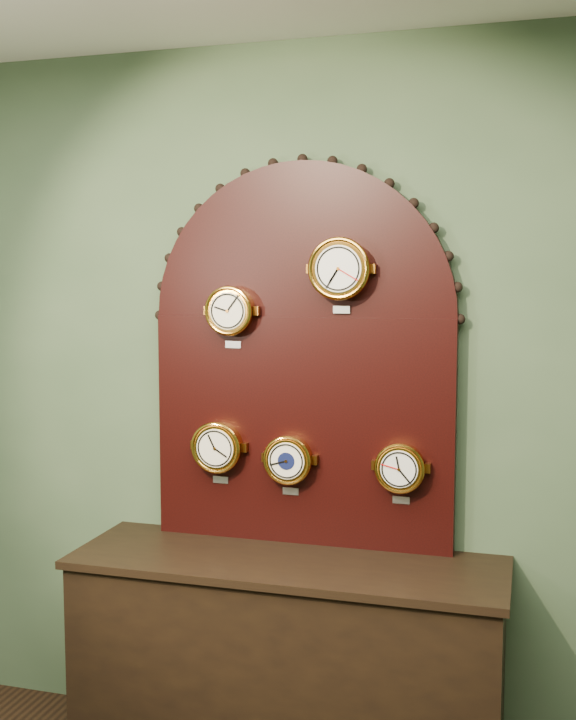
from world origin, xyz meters
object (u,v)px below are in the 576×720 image
(display_board, at_px, (302,344))
(hygrometer, at_px, (218,447))
(roman_clock, at_px, (230,311))
(shop_counter, at_px, (287,668))
(barometer, at_px, (289,459))
(tide_clock, at_px, (400,468))
(arabic_clock, at_px, (340,269))

(display_board, relative_size, hygrometer, 5.88)
(display_board, height_order, roman_clock, display_board)
(shop_counter, distance_m, display_board, 1.25)
(barometer, distance_m, tide_clock, 0.44)
(shop_counter, distance_m, roman_clock, 1.39)
(arabic_clock, relative_size, tide_clock, 1.18)
(barometer, bearing_deg, roman_clock, 179.96)
(roman_clock, relative_size, arabic_clock, 0.86)
(arabic_clock, xyz_separation_m, barometer, (-0.20, 0.00, -0.74))
(roman_clock, relative_size, barometer, 1.00)
(arabic_clock, relative_size, hygrometer, 1.11)
(roman_clock, distance_m, barometer, 0.63)
(shop_counter, xyz_separation_m, roman_clock, (-0.27, 0.15, 1.35))
(shop_counter, height_order, tide_clock, tide_clock)
(display_board, xyz_separation_m, arabic_clock, (0.16, -0.07, 0.29))
(display_board, bearing_deg, barometer, -118.96)
(display_board, height_order, barometer, display_board)
(display_board, bearing_deg, tide_clock, -9.28)
(roman_clock, distance_m, arabic_clock, 0.47)
(roman_clock, xyz_separation_m, hygrometer, (-0.06, -0.00, -0.54))
(arabic_clock, distance_m, tide_clock, 0.78)
(tide_clock, bearing_deg, display_board, 170.72)
(hygrometer, bearing_deg, roman_clock, 0.36)
(roman_clock, bearing_deg, arabic_clock, -0.14)
(roman_clock, xyz_separation_m, tide_clock, (0.68, 0.00, -0.58))
(shop_counter, bearing_deg, arabic_clock, 42.92)
(barometer, bearing_deg, hygrometer, -179.96)
(arabic_clock, bearing_deg, roman_clock, 179.86)
(display_board, distance_m, hygrometer, 0.54)
(hygrometer, bearing_deg, display_board, 11.28)
(shop_counter, relative_size, arabic_clock, 5.56)
(display_board, bearing_deg, roman_clock, -166.52)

